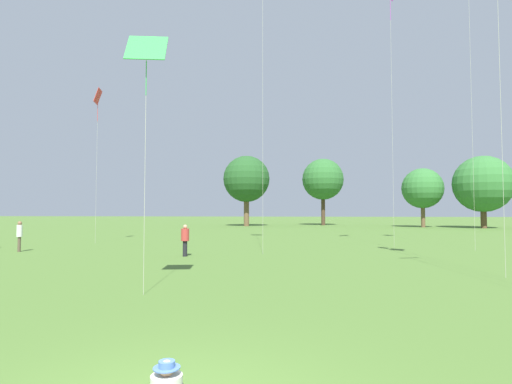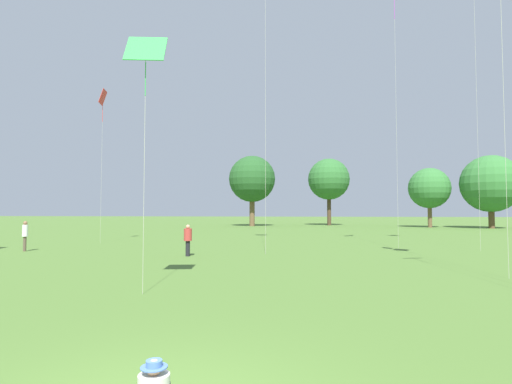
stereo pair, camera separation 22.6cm
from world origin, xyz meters
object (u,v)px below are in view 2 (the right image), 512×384
Objects in this scene: kite_6 at (103,101)px; distant_tree_1 at (329,179)px; distant_tree_3 at (429,188)px; distant_tree_2 at (252,179)px; person_standing_0 at (188,238)px; distant_tree_0 at (491,184)px; person_standing_1 at (25,233)px; kite_7 at (146,53)px.

kite_6 is 1.03× the size of distant_tree_1.
distant_tree_1 is at bearing 155.26° from distant_tree_3.
person_standing_0 is at bearing -86.25° from distant_tree_2.
distant_tree_1 is 1.00× the size of distant_tree_2.
kite_6 is at bearing 80.94° from person_standing_0.
kite_6 is 1.14× the size of distant_tree_0.
distant_tree_1 reaches higher than distant_tree_0.
person_standing_0 is at bearing 81.07° from kite_6.
distant_tree_2 reaches higher than person_standing_1.
distant_tree_0 is at bearing 157.54° from kite_6.
person_standing_1 is 46.01m from distant_tree_1.
distant_tree_0 is (36.66, 28.27, -4.13)m from kite_6.
kite_7 is 0.69× the size of distant_tree_2.
distant_tree_1 is (18.18, 41.84, 6.02)m from person_standing_1.
kite_6 reaches higher than distant_tree_1.
distant_tree_2 is at bearing 174.14° from distant_tree_0.
distant_tree_2 is at bearing -156.67° from distant_tree_1.
distant_tree_1 is at bearing 23.33° from distant_tree_2.
kite_6 is at bearing 145.29° from person_standing_1.
distant_tree_3 is at bearing 165.32° from kite_6.
person_standing_0 is at bearing -129.12° from distant_tree_0.
distant_tree_0 is at bearing -9.35° from person_standing_0.
person_standing_1 is at bearing -130.94° from distant_tree_3.
distant_tree_1 is at bearing 157.99° from distant_tree_0.
kite_6 is 1.49× the size of kite_7.
person_standing_0 is 13.82m from kite_6.
person_standing_0 is at bearing 134.09° from kite_7.
distant_tree_3 is at bearing 100.40° from kite_7.
kite_6 reaches higher than distant_tree_2.
person_standing_1 is 0.21× the size of distant_tree_3.
person_standing_0 is at bearing 61.72° from person_standing_1.
distant_tree_0 reaches higher than kite_7.
distant_tree_3 is (21.59, 36.94, 4.32)m from person_standing_0.
distant_tree_2 reaches higher than distant_tree_3.
distant_tree_0 reaches higher than distant_tree_3.
distant_tree_3 is at bearing 117.16° from person_standing_1.
distant_tree_1 reaches higher than person_standing_1.
kite_7 is 46.97m from distant_tree_2.
distant_tree_1 is 1.28× the size of distant_tree_3.
distant_tree_2 is at bearing 147.35° from person_standing_1.
kite_7 is at bearing -140.26° from person_standing_0.
distant_tree_2 reaches higher than distant_tree_0.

